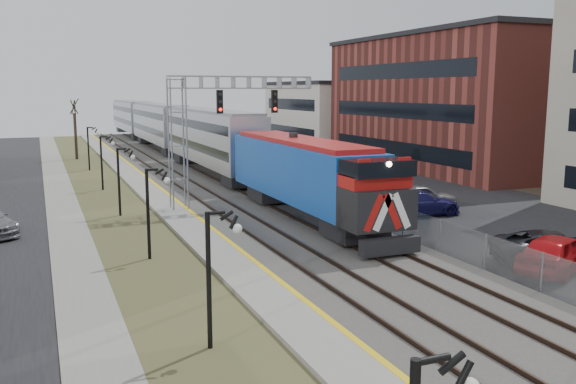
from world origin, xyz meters
TOP-DOWN VIEW (x-y plane):
  - sidewalk at (-7.00, 35.00)m, footprint 2.00×120.00m
  - grass_median at (-4.00, 35.00)m, footprint 4.00×120.00m
  - platform at (-1.00, 35.00)m, footprint 2.00×120.00m
  - ballast_bed at (4.00, 35.00)m, footprint 8.00×120.00m
  - parking_lot at (16.00, 35.00)m, footprint 16.00×120.00m
  - platform_edge at (-0.12, 35.00)m, footprint 0.24×120.00m
  - track_near at (2.00, 35.00)m, footprint 1.58×120.00m
  - track_far at (5.50, 35.00)m, footprint 1.58×120.00m
  - train at (5.50, 58.23)m, footprint 3.00×85.85m
  - signal_gantry at (1.22, 27.99)m, footprint 9.00×1.07m
  - lampposts at (-4.00, 18.29)m, footprint 0.14×62.14m
  - fence at (8.20, 35.00)m, footprint 0.04×120.00m
  - buildings_east at (30.00, 31.18)m, footprint 16.00×76.00m
  - car_lot_a at (10.87, 9.89)m, footprint 5.04×3.56m
  - car_lot_c at (11.52, 10.60)m, footprint 5.71×4.35m
  - car_lot_d at (12.21, 21.57)m, footprint 5.16×2.46m
  - car_lot_e at (13.30, 23.09)m, footprint 4.83×2.41m
  - car_lot_f at (13.71, 35.04)m, footprint 4.58×1.80m

SIDE VIEW (x-z plane):
  - parking_lot at x=16.00m, z-range 0.00..0.04m
  - grass_median at x=-4.00m, z-range 0.00..0.06m
  - sidewalk at x=-7.00m, z-range 0.00..0.08m
  - ballast_bed at x=4.00m, z-range 0.00..0.20m
  - platform at x=-1.00m, z-range 0.00..0.24m
  - platform_edge at x=-0.12m, z-range 0.24..0.25m
  - track_near at x=2.00m, z-range 0.20..0.35m
  - track_far at x=5.50m, z-range 0.20..0.35m
  - car_lot_c at x=11.52m, z-range 0.00..1.44m
  - car_lot_d at x=12.21m, z-range 0.00..1.45m
  - car_lot_f at x=13.71m, z-range 0.00..1.49m
  - car_lot_e at x=13.30m, z-range 0.00..1.58m
  - car_lot_a at x=10.87m, z-range 0.00..1.59m
  - fence at x=8.20m, z-range 0.00..1.60m
  - lampposts at x=-4.00m, z-range 0.00..4.00m
  - train at x=5.50m, z-range 0.26..5.58m
  - signal_gantry at x=1.22m, z-range 1.51..9.66m
  - buildings_east at x=30.00m, z-range -1.19..13.81m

